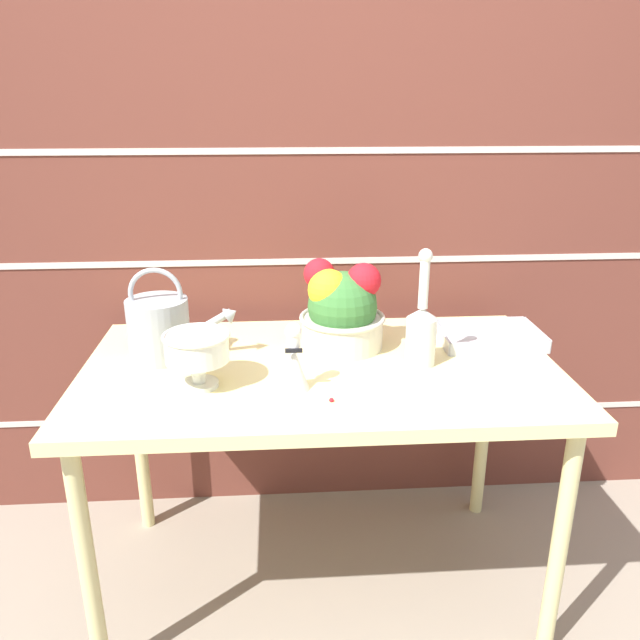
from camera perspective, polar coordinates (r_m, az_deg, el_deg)
The scene contains 10 objects.
ground_plane at distance 2.14m, azimuth 0.07°, elevation -22.54°, with size 12.00×12.00×0.00m, color gray.
brick_wall at distance 2.11m, azimuth -0.86°, elevation 10.42°, with size 3.60×0.08×2.20m.
patio_table at distance 1.76m, azimuth 0.08°, elevation -6.17°, with size 1.31×0.74×0.74m.
watering_can at distance 1.80m, azimuth -14.41°, elevation -0.61°, with size 0.32×0.17×0.27m.
crystal_pedestal_bowl at distance 1.60m, azimuth -11.18°, elevation -2.68°, with size 0.17×0.17×0.15m.
flower_planter at distance 1.82m, azimuth 1.95°, elevation 0.94°, with size 0.25×0.25×0.26m.
glass_decanter at distance 1.73m, azimuth 9.25°, elevation -0.84°, with size 0.08×0.08×0.33m.
figurine_vase at distance 1.57m, azimuth -2.41°, elevation -3.92°, with size 0.08×0.08×0.18m.
wire_tray at distance 1.96m, azimuth 15.15°, elevation -1.63°, with size 0.30×0.21×0.04m.
fallen_petal at distance 1.53m, azimuth 1.06°, elevation -7.34°, with size 0.01×0.01×0.01m.
Camera 1 is at (-0.11, -1.58, 1.44)m, focal length 35.00 mm.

